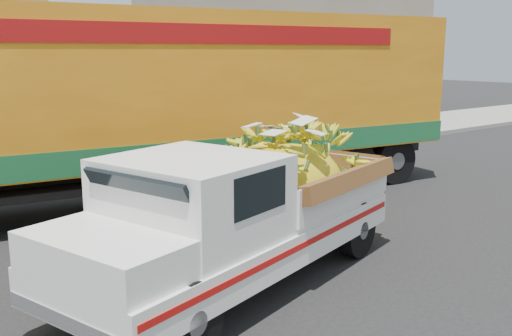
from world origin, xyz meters
TOP-DOWN VIEW (x-y plane):
  - ground at (0.00, 0.00)m, footprint 100.00×100.00m
  - curb at (0.00, 6.65)m, footprint 60.00×0.25m
  - sidewalk at (0.00, 8.75)m, footprint 60.00×4.00m
  - building_right at (14.00, 15.65)m, footprint 14.00×6.00m
  - pickup_truck at (-0.20, 0.08)m, footprint 5.56×3.30m
  - semi_trailer at (1.28, 4.19)m, footprint 12.06×4.17m

SIDE VIEW (x-z plane):
  - ground at x=0.00m, z-range 0.00..0.00m
  - sidewalk at x=0.00m, z-range 0.00..0.14m
  - curb at x=0.00m, z-range 0.00..0.15m
  - pickup_truck at x=-0.20m, z-range 0.07..1.91m
  - semi_trailer at x=1.28m, z-range 0.22..4.02m
  - building_right at x=14.00m, z-range 0.00..6.00m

